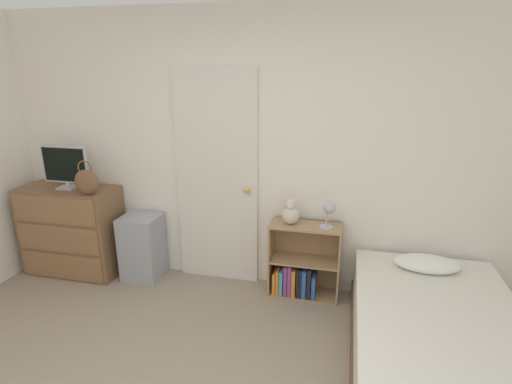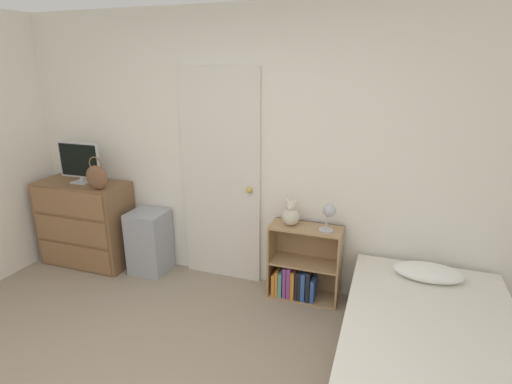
# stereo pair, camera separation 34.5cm
# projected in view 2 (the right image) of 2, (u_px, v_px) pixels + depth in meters

# --- Properties ---
(wall_back) EXTENTS (10.00, 0.06, 2.55)m
(wall_back) POSITION_uv_depth(u_px,v_px,m) (253.00, 153.00, 3.66)
(wall_back) COLOR white
(wall_back) RESTS_ON ground_plane
(door_closed) EXTENTS (0.79, 0.09, 2.05)m
(door_closed) POSITION_uv_depth(u_px,v_px,m) (221.00, 178.00, 3.79)
(door_closed) COLOR silver
(door_closed) RESTS_ON ground_plane
(dresser) EXTENTS (0.96, 0.44, 0.90)m
(dresser) POSITION_uv_depth(u_px,v_px,m) (86.00, 223.00, 4.23)
(dresser) COLOR brown
(dresser) RESTS_ON ground_plane
(tv) EXTENTS (0.49, 0.16, 0.42)m
(tv) POSITION_uv_depth(u_px,v_px,m) (79.00, 162.00, 4.03)
(tv) COLOR #B7B7BC
(tv) RESTS_ON dresser
(handbag) EXTENTS (0.24, 0.10, 0.33)m
(handbag) POSITION_uv_depth(u_px,v_px,m) (97.00, 177.00, 3.83)
(handbag) COLOR brown
(handbag) RESTS_ON dresser
(storage_bin) EXTENTS (0.36, 0.34, 0.65)m
(storage_bin) POSITION_uv_depth(u_px,v_px,m) (150.00, 242.00, 4.08)
(storage_bin) COLOR #999EA8
(storage_bin) RESTS_ON ground_plane
(bookshelf) EXTENTS (0.64, 0.28, 0.70)m
(bookshelf) POSITION_uv_depth(u_px,v_px,m) (300.00, 271.00, 3.64)
(bookshelf) COLOR tan
(bookshelf) RESTS_ON ground_plane
(teddy_bear) EXTENTS (0.16, 0.16, 0.24)m
(teddy_bear) POSITION_uv_depth(u_px,v_px,m) (291.00, 214.00, 3.50)
(teddy_bear) COLOR beige
(teddy_bear) RESTS_ON bookshelf
(desk_lamp) EXTENTS (0.14, 0.14, 0.25)m
(desk_lamp) POSITION_uv_depth(u_px,v_px,m) (329.00, 213.00, 3.34)
(desk_lamp) COLOR #B2B2B7
(desk_lamp) RESTS_ON bookshelf
(bed) EXTENTS (1.14, 1.99, 0.57)m
(bed) POSITION_uv_depth(u_px,v_px,m) (429.00, 362.00, 2.56)
(bed) COLOR brown
(bed) RESTS_ON ground_plane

